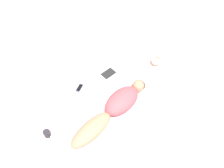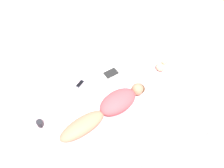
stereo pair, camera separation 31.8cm
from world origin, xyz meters
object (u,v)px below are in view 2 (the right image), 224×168
Objects in this scene: open_magazine at (107,69)px; person at (109,108)px; coffee_mug at (40,123)px; cell_phone at (80,84)px.

person is at bearing -30.89° from open_magazine.
coffee_mug is at bearing -74.31° from open_magazine.
cell_phone is (-0.62, -0.19, -0.09)m from person.
person is 2.78× the size of open_magazine.
coffee_mug is (-0.19, -0.89, -0.04)m from person.
open_magazine is at bearing 144.86° from person.
coffee_mug reaches higher than cell_phone.
open_magazine is at bearing 66.84° from cell_phone.
open_magazine is 3.14× the size of cell_phone.
person reaches higher than coffee_mug.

